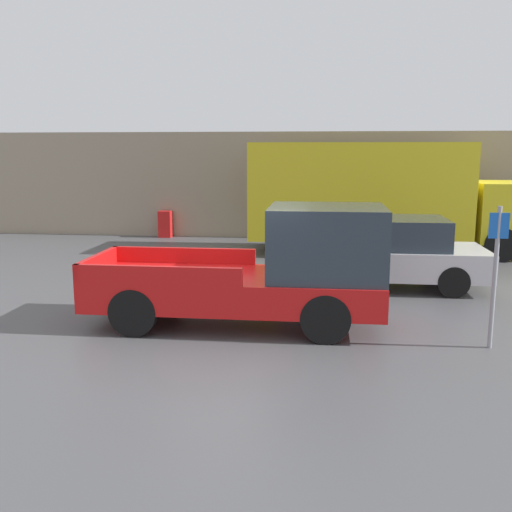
{
  "coord_description": "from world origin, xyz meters",
  "views": [
    {
      "loc": [
        1.52,
        -9.83,
        3.12
      ],
      "look_at": [
        0.24,
        1.09,
        1.09
      ],
      "focal_mm": 40.0,
      "sensor_mm": 36.0,
      "label": 1
    }
  ],
  "objects": [
    {
      "name": "ground_plane",
      "position": [
        0.0,
        0.0,
        0.0
      ],
      "size": [
        60.0,
        60.0,
        0.0
      ],
      "primitive_type": "plane",
      "color": "#4C4C4F"
    },
    {
      "name": "building_wall",
      "position": [
        0.0,
        10.67,
        1.89
      ],
      "size": [
        28.0,
        0.15,
        3.79
      ],
      "color": "gray",
      "rests_on": "ground"
    },
    {
      "name": "pickup_truck",
      "position": [
        0.61,
        0.09,
        1.01
      ],
      "size": [
        5.24,
        1.95,
        2.17
      ],
      "color": "red",
      "rests_on": "ground"
    },
    {
      "name": "car",
      "position": [
        2.96,
        3.42,
        0.81
      ],
      "size": [
        4.65,
        2.0,
        1.61
      ],
      "color": "silver",
      "rests_on": "ground"
    },
    {
      "name": "delivery_truck",
      "position": [
        3.21,
        8.02,
        1.8
      ],
      "size": [
        8.56,
        2.6,
        3.36
      ],
      "color": "gold",
      "rests_on": "ground"
    },
    {
      "name": "parking_sign",
      "position": [
        4.23,
        -0.7,
        1.29
      ],
      "size": [
        0.3,
        0.07,
        2.28
      ],
      "color": "gray",
      "rests_on": "ground"
    },
    {
      "name": "newspaper_box",
      "position": [
        -4.18,
        10.34,
        0.48
      ],
      "size": [
        0.45,
        0.4,
        0.96
      ],
      "color": "red",
      "rests_on": "ground"
    }
  ]
}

